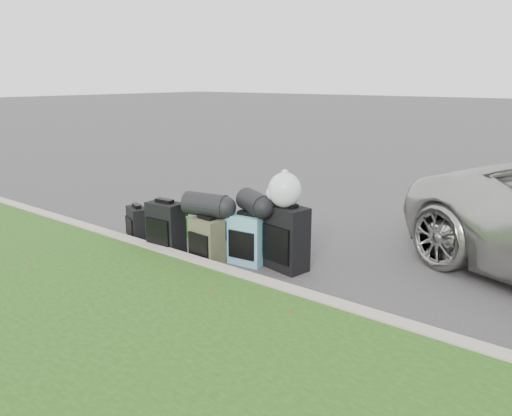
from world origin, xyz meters
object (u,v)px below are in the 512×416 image
Objects in this scene: suitcase_large_black_left at (166,228)px; suitcase_teal at (247,240)px; tote_navy at (234,230)px; tote_green at (182,226)px; suitcase_large_black_right at (286,238)px; suitcase_small_black at (138,224)px; suitcase_olive at (207,241)px.

suitcase_large_black_left is 1.19m from suitcase_teal.
tote_green is at bearing -171.78° from tote_navy.
suitcase_large_black_right is 1.38m from tote_navy.
suitcase_large_black_right reaches higher than suitcase_large_black_left.
suitcase_small_black is 0.86× the size of suitcase_olive.
tote_navy is at bearing 65.56° from suitcase_large_black_left.
suitcase_olive is at bearing -32.20° from tote_green.
suitcase_small_black is at bearing 169.63° from suitcase_large_black_left.
suitcase_small_black is at bearing -123.68° from tote_green.
suitcase_olive is (1.41, -0.03, 0.04)m from suitcase_small_black.
suitcase_large_black_right is (0.92, 0.45, 0.11)m from suitcase_olive.
suitcase_teal is at bearing 37.15° from suitcase_olive.
suitcase_large_black_left is at bearing -127.10° from tote_navy.
suitcase_large_black_left reaches higher than tote_navy.
suitcase_teal is at bearing -56.32° from tote_navy.
suitcase_olive is 1.01m from tote_navy.
tote_green is at bearing 115.99° from suitcase_large_black_left.
suitcase_olive is 1.95× the size of tote_green.
tote_green is at bearing -173.87° from suitcase_large_black_right.
suitcase_large_black_left is at bearing -172.50° from suitcase_olive.
suitcase_olive reaches higher than suitcase_small_black.
suitcase_small_black reaches higher than tote_green.
suitcase_large_black_right is (2.33, 0.42, 0.15)m from suitcase_small_black.
suitcase_olive is at bearing 22.03° from suitcase_small_black.
suitcase_teal is 2.32× the size of tote_navy.
suitcase_small_black is 0.66m from tote_green.
suitcase_large_black_left reaches higher than tote_green.
suitcase_large_black_left is 0.77m from tote_green.
suitcase_large_black_right is (1.63, 0.50, 0.05)m from suitcase_large_black_left.
suitcase_small_black is 1.41m from suitcase_olive.
tote_navy is (0.37, 0.99, -0.21)m from suitcase_large_black_left.
suitcase_teal is at bearing -14.66° from tote_green.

